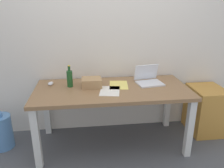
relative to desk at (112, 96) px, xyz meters
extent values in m
plane|color=#515459|center=(0.00, 0.00, -0.63)|extent=(8.00, 8.00, 0.00)
cube|color=silver|center=(0.00, 0.46, 0.67)|extent=(5.20, 0.08, 2.60)
cube|color=olive|center=(0.00, 0.00, 0.07)|extent=(1.73, 0.79, 0.04)
cube|color=silver|center=(-0.81, -0.34, -0.29)|extent=(0.07, 0.07, 0.68)
cube|color=silver|center=(0.81, -0.34, -0.29)|extent=(0.07, 0.07, 0.68)
cube|color=silver|center=(-0.81, 0.34, -0.29)|extent=(0.07, 0.07, 0.68)
cube|color=silver|center=(0.81, 0.34, -0.29)|extent=(0.07, 0.07, 0.68)
cube|color=silver|center=(0.46, 0.08, 0.10)|extent=(0.33, 0.27, 0.02)
cube|color=white|center=(0.44, 0.20, 0.21)|extent=(0.30, 0.09, 0.19)
cylinder|color=#1E5123|center=(-0.47, 0.11, 0.18)|extent=(0.07, 0.07, 0.19)
cylinder|color=#1E5123|center=(-0.47, 0.11, 0.31)|extent=(0.03, 0.03, 0.06)
cylinder|color=gold|center=(-0.47, 0.11, 0.34)|extent=(0.03, 0.03, 0.01)
ellipsoid|color=silver|center=(-0.70, 0.20, 0.11)|extent=(0.07, 0.11, 0.03)
cube|color=tan|center=(-0.22, 0.07, 0.14)|extent=(0.22, 0.19, 0.10)
cube|color=#F4E06B|center=(0.09, 0.09, 0.09)|extent=(0.24, 0.32, 0.00)
cube|color=white|center=(-0.03, -0.08, 0.09)|extent=(0.26, 0.33, 0.00)
cylinder|color=#598CC6|center=(-1.30, 0.08, -0.43)|extent=(0.25, 0.25, 0.41)
cube|color=#C68938|center=(1.26, 0.15, -0.33)|extent=(0.40, 0.48, 0.61)
camera|label=1|loc=(-0.28, -2.34, 0.99)|focal=35.95mm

